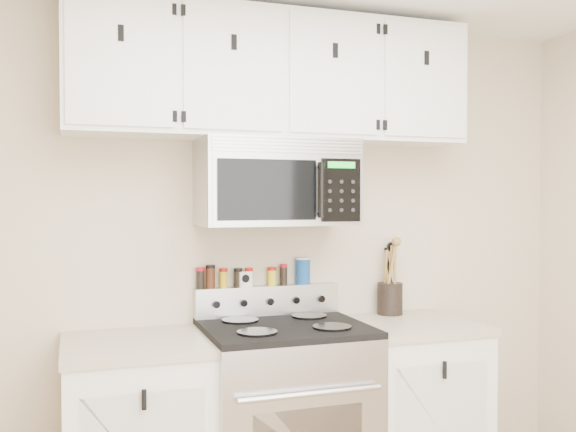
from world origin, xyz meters
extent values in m
cube|color=beige|center=(0.00, 1.75, 1.25)|extent=(3.50, 0.01, 2.50)
cube|color=#B7B7BA|center=(0.00, 1.43, 0.46)|extent=(0.76, 0.65, 0.92)
cube|color=black|center=(0.00, 1.43, 0.94)|extent=(0.76, 0.65, 0.03)
cube|color=#B7B7BA|center=(0.00, 1.71, 1.03)|extent=(0.76, 0.08, 0.15)
cylinder|color=black|center=(-0.18, 1.28, 0.96)|extent=(0.18, 0.18, 0.01)
cylinder|color=black|center=(0.18, 1.28, 0.96)|extent=(0.18, 0.18, 0.01)
cylinder|color=black|center=(-0.18, 1.57, 0.96)|extent=(0.18, 0.18, 0.01)
cylinder|color=black|center=(0.18, 1.57, 0.96)|extent=(0.18, 0.18, 0.01)
cube|color=tan|center=(-0.69, 1.45, 0.90)|extent=(0.64, 0.62, 0.04)
cube|color=white|center=(0.69, 1.45, 0.44)|extent=(0.62, 0.60, 0.88)
cube|color=tan|center=(0.69, 1.45, 0.90)|extent=(0.64, 0.62, 0.04)
cube|color=#9E9EA3|center=(0.00, 1.56, 1.63)|extent=(0.76, 0.38, 0.42)
cube|color=#B7B7BA|center=(0.00, 1.36, 1.80)|extent=(0.73, 0.01, 0.08)
cube|color=black|center=(-0.10, 1.36, 1.59)|extent=(0.47, 0.01, 0.28)
cube|color=black|center=(0.26, 1.36, 1.59)|extent=(0.20, 0.01, 0.30)
cylinder|color=black|center=(0.15, 1.33, 1.59)|extent=(0.03, 0.03, 0.26)
cube|color=white|center=(0.00, 1.58, 2.15)|extent=(2.00, 0.33, 0.62)
cube|color=white|center=(-0.75, 1.41, 2.15)|extent=(0.46, 0.01, 0.57)
cube|color=black|center=(-0.75, 1.41, 2.26)|extent=(0.02, 0.01, 0.07)
cube|color=white|center=(-0.25, 1.41, 2.15)|extent=(0.46, 0.01, 0.57)
cube|color=black|center=(-0.25, 1.41, 2.26)|extent=(0.03, 0.01, 0.07)
cube|color=white|center=(0.25, 1.41, 2.15)|extent=(0.46, 0.01, 0.57)
cube|color=black|center=(0.25, 1.41, 2.26)|extent=(0.03, 0.01, 0.07)
cube|color=white|center=(0.75, 1.41, 2.15)|extent=(0.46, 0.01, 0.57)
cube|color=black|center=(0.75, 1.41, 2.26)|extent=(0.02, 0.01, 0.07)
cylinder|color=black|center=(0.68, 1.66, 1.01)|extent=(0.14, 0.14, 0.17)
cylinder|color=olive|center=(0.68, 1.66, 1.14)|extent=(0.02, 0.02, 0.32)
cylinder|color=olive|center=(0.71, 1.65, 1.15)|extent=(0.02, 0.02, 0.34)
cylinder|color=olive|center=(0.66, 1.67, 1.13)|extent=(0.02, 0.02, 0.30)
cylinder|color=black|center=(0.69, 1.68, 1.13)|extent=(0.02, 0.02, 0.31)
cylinder|color=olive|center=(0.67, 1.64, 1.14)|extent=(0.02, 0.02, 0.33)
cube|color=white|center=(-0.12, 1.71, 1.14)|extent=(0.08, 0.07, 0.08)
cylinder|color=#164D99|center=(0.20, 1.71, 1.17)|extent=(0.07, 0.07, 0.13)
cylinder|color=white|center=(0.20, 1.71, 1.24)|extent=(0.08, 0.08, 0.01)
cylinder|color=black|center=(-0.35, 1.71, 1.14)|extent=(0.04, 0.04, 0.09)
cylinder|color=#A80C1A|center=(-0.35, 1.71, 1.20)|extent=(0.04, 0.04, 0.02)
cylinder|color=#401E0F|center=(-0.30, 1.71, 1.15)|extent=(0.05, 0.05, 0.10)
cylinder|color=black|center=(-0.30, 1.71, 1.21)|extent=(0.05, 0.05, 0.02)
cylinder|color=gold|center=(-0.23, 1.71, 1.14)|extent=(0.04, 0.04, 0.08)
cylinder|color=#A2120C|center=(-0.23, 1.71, 1.19)|extent=(0.04, 0.04, 0.02)
cylinder|color=black|center=(-0.16, 1.71, 1.14)|extent=(0.04, 0.04, 0.08)
cylinder|color=black|center=(-0.16, 1.71, 1.19)|extent=(0.04, 0.04, 0.02)
cylinder|color=#3C260E|center=(-0.10, 1.71, 1.14)|extent=(0.04, 0.04, 0.08)
cylinder|color=#AB140D|center=(-0.10, 1.71, 1.19)|extent=(0.04, 0.04, 0.02)
cylinder|color=yellow|center=(0.02, 1.71, 1.14)|extent=(0.04, 0.04, 0.08)
cylinder|color=#B40D10|center=(0.02, 1.71, 1.19)|extent=(0.05, 0.05, 0.02)
cylinder|color=black|center=(0.09, 1.71, 1.15)|extent=(0.04, 0.04, 0.09)
cylinder|color=#AF0D1C|center=(0.09, 1.71, 1.20)|extent=(0.04, 0.04, 0.02)
cylinder|color=orange|center=(0.19, 1.71, 1.14)|extent=(0.04, 0.04, 0.09)
cylinder|color=black|center=(0.19, 1.71, 1.19)|extent=(0.04, 0.04, 0.02)
camera|label=1|loc=(-0.96, -1.45, 1.54)|focal=40.00mm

